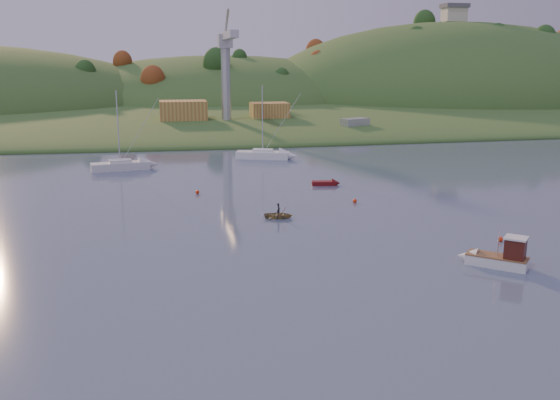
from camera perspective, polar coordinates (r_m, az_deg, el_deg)
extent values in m
plane|color=#3B4760|center=(35.42, 14.22, -16.64)|extent=(500.00, 500.00, 0.00)
cube|color=#2D5421|center=(258.60, -8.01, 8.98)|extent=(620.00, 220.00, 1.50)
ellipsoid|color=#2D5421|center=(193.92, -6.93, 7.73)|extent=(640.00, 150.00, 7.00)
ellipsoid|color=#2D5421|center=(239.47, -5.33, 8.74)|extent=(140.00, 120.00, 36.00)
ellipsoid|color=#2D5421|center=(248.45, 15.18, 8.50)|extent=(150.00, 130.00, 60.00)
cube|color=beige|center=(248.32, 15.63, 15.99)|extent=(8.00, 6.00, 5.00)
cube|color=#595960|center=(248.53, 15.68, 16.72)|extent=(9.00, 7.00, 1.50)
cube|color=slate|center=(151.69, -3.83, 6.82)|extent=(42.00, 16.00, 2.40)
cube|color=#A96D38|center=(151.28, -8.84, 8.05)|extent=(11.00, 8.00, 4.80)
cube|color=#A96D38|center=(154.55, -0.97, 8.15)|extent=(9.00, 7.00, 4.00)
cylinder|color=#B7B7BC|center=(148.62, -4.96, 10.62)|extent=(2.20, 2.20, 18.00)
cube|color=#B7B7BC|center=(148.55, -5.03, 14.29)|extent=(3.20, 3.20, 3.20)
cube|color=#B7B7BC|center=(139.64, -4.63, 14.79)|extent=(1.80, 18.00, 1.60)
cube|color=#B7B7BC|center=(153.55, -5.25, 14.61)|extent=(1.80, 10.00, 1.60)
cube|color=white|center=(55.87, 19.21, -5.32)|extent=(4.88, 4.61, 0.89)
cone|color=white|center=(56.35, 16.74, -4.99)|extent=(2.47, 2.48, 1.78)
cube|color=brown|center=(55.73, 19.24, -4.87)|extent=(4.91, 4.65, 0.12)
cube|color=#471810|center=(55.26, 20.71, -4.19)|extent=(2.17, 2.16, 1.78)
cube|color=white|center=(55.00, 20.79, -3.26)|extent=(2.45, 2.44, 0.15)
cylinder|color=silver|center=(55.40, 19.33, -3.72)|extent=(0.10, 0.10, 2.37)
cube|color=silver|center=(100.74, -14.39, 3.01)|extent=(9.23, 4.29, 1.22)
cube|color=silver|center=(100.63, -14.42, 3.38)|extent=(3.65, 2.59, 0.78)
cylinder|color=silver|center=(99.91, -14.59, 6.50)|extent=(0.18, 0.18, 11.11)
cylinder|color=silver|center=(100.59, -14.42, 3.52)|extent=(3.51, 0.79, 0.12)
cylinder|color=silver|center=(100.58, -14.43, 3.58)|extent=(3.12, 0.94, 0.36)
cube|color=white|center=(108.68, -1.60, 4.12)|extent=(9.48, 5.52, 1.25)
cube|color=white|center=(108.58, -1.60, 4.47)|extent=(3.89, 3.04, 0.80)
cylinder|color=silver|center=(107.89, -1.62, 7.43)|extent=(0.18, 0.18, 11.36)
cylinder|color=silver|center=(108.54, -1.60, 4.60)|extent=(3.48, 1.29, 0.12)
cylinder|color=white|center=(108.53, -1.60, 4.66)|extent=(3.13, 1.37, 0.36)
imported|color=olive|center=(68.42, -0.13, -1.39)|extent=(3.59, 2.94, 0.65)
imported|color=black|center=(68.33, -0.13, -1.08)|extent=(0.45, 0.58, 1.41)
cube|color=#610D0F|center=(86.27, 4.04, 1.55)|extent=(3.51, 1.86, 0.56)
cone|color=#610D0F|center=(86.46, 5.14, 1.55)|extent=(1.37, 1.51, 1.34)
cube|color=slate|center=(143.46, 6.85, 6.30)|extent=(15.47, 9.97, 1.87)
cube|color=#B7B7BC|center=(143.29, 6.87, 6.92)|extent=(6.94, 5.11, 2.50)
sphere|color=#F2340C|center=(63.37, 19.51, -3.40)|extent=(0.50, 0.50, 0.50)
sphere|color=#F2340C|center=(76.06, 6.85, -0.08)|extent=(0.50, 0.50, 0.50)
sphere|color=#F2340C|center=(81.22, -7.57, 0.73)|extent=(0.50, 0.50, 0.50)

